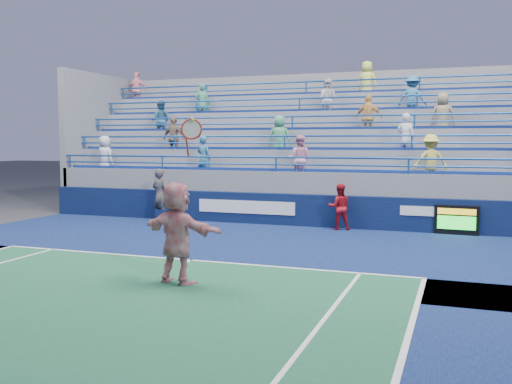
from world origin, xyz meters
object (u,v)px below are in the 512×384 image
at_px(line_judge, 160,195).
at_px(ball_girl, 339,207).
at_px(judge_chair, 164,214).
at_px(tennis_player, 177,233).
at_px(serve_speed_board, 457,220).

distance_m(line_judge, ball_girl, 6.57).
height_order(judge_chair, tennis_player, tennis_player).
distance_m(serve_speed_board, tennis_player, 9.95).
relative_size(judge_chair, ball_girl, 0.53).
height_order(serve_speed_board, judge_chair, serve_speed_board).
distance_m(serve_speed_board, line_judge, 10.21).
height_order(judge_chair, ball_girl, ball_girl).
xyz_separation_m(serve_speed_board, ball_girl, (-3.63, -0.23, 0.29)).
bearing_deg(judge_chair, line_judge, -163.41).
bearing_deg(tennis_player, serve_speed_board, 57.86).
xyz_separation_m(line_judge, ball_girl, (6.56, 0.16, -0.21)).
bearing_deg(judge_chair, serve_speed_board, 2.05).
relative_size(serve_speed_board, judge_chair, 1.66).
bearing_deg(judge_chair, tennis_player, -59.22).
bearing_deg(ball_girl, line_judge, -15.93).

